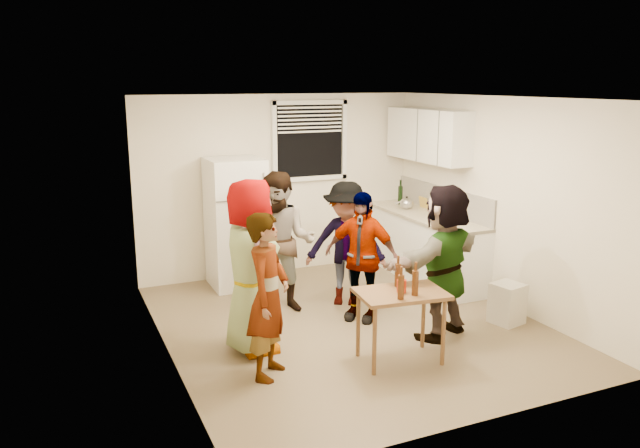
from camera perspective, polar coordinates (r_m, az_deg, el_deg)
name	(u,v)px	position (r m, az deg, el deg)	size (l,w,h in m)	color
room	(350,325)	(7.09, 2.79, -9.19)	(4.00, 4.50, 2.50)	#EFE5CE
window	(310,141)	(8.80, -0.92, 7.61)	(1.12, 0.10, 1.06)	white
refrigerator	(236,223)	(8.26, -7.69, 0.10)	(0.70, 0.70, 1.70)	white
counter_lower	(424,247)	(8.72, 9.46, -2.12)	(0.60, 2.20, 0.86)	white
countertop	(425,216)	(8.61, 9.57, 0.77)	(0.64, 2.22, 0.04)	beige
backsplash	(443,200)	(8.73, 11.19, 2.21)	(0.03, 2.20, 0.36)	beige
upper_cabinets	(428,135)	(8.69, 9.83, 8.01)	(0.34, 1.60, 0.70)	white
kettle	(406,209)	(8.91, 7.91, 1.37)	(0.23, 0.19, 0.19)	silver
paper_towel	(438,219)	(8.33, 10.70, 0.45)	(0.13, 0.13, 0.29)	white
wine_bottle	(400,204)	(9.25, 7.33, 1.81)	(0.07, 0.07, 0.27)	black
beer_bottle_counter	(448,225)	(8.01, 11.61, -0.09)	(0.06, 0.06, 0.24)	#47230C
blue_cup	(446,224)	(8.05, 11.42, -0.02)	(0.10, 0.10, 0.13)	#1C23D8
picture_frame	(423,202)	(9.02, 9.44, 1.96)	(0.02, 0.18, 0.15)	gold
trash_bin	(507,302)	(7.37, 16.76, -6.81)	(0.31, 0.31, 0.46)	beige
serving_table	(399,360)	(6.31, 7.25, -12.24)	(0.84, 0.56, 0.71)	brown
beer_bottle_table	(415,295)	(5.97, 8.66, -6.44)	(0.06, 0.06, 0.24)	#47230C
red_cup	(401,292)	(6.03, 7.45, -6.20)	(0.09, 0.09, 0.12)	#AB1C04
guest_grey	(253,349)	(6.52, -6.14, -11.31)	(0.86, 1.76, 0.56)	#989898
guest_stripe	(270,374)	(6.00, -4.62, -13.55)	(0.56, 1.54, 0.37)	#141933
guest_back_left	(283,310)	(7.54, -3.43, -7.81)	(0.81, 1.66, 0.63)	brown
guest_back_right	(346,303)	(7.74, 2.36, -7.24)	(0.98, 1.51, 0.56)	#3B3B40
guest_black	(360,318)	(7.28, 3.71, -8.59)	(0.87, 1.49, 0.36)	black
guest_orange	(441,335)	(6.95, 10.98, -9.91)	(1.53, 1.65, 0.49)	#CF6C50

